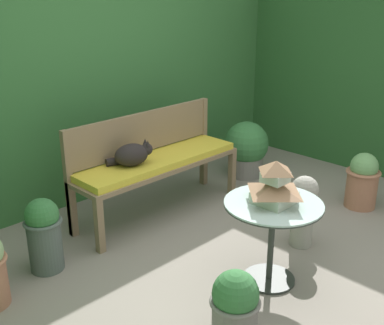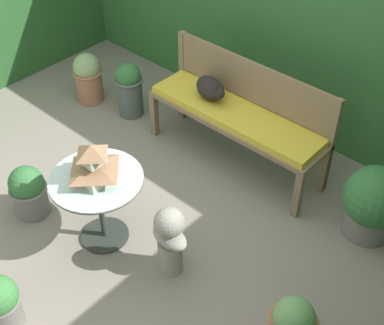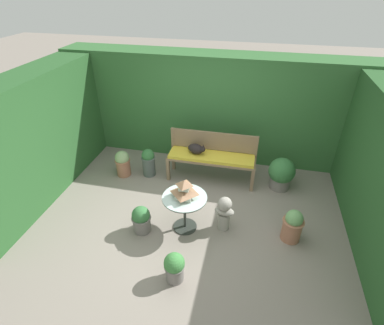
% 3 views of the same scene
% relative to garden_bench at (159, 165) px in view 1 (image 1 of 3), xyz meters
% --- Properties ---
extents(ground, '(30.00, 30.00, 0.00)m').
position_rel_garden_bench_xyz_m(ground, '(-0.13, -1.15, -0.48)').
color(ground, gray).
extents(foliage_hedge_back, '(6.40, 0.71, 2.18)m').
position_rel_garden_bench_xyz_m(foliage_hedge_back, '(-0.13, 1.11, 0.61)').
color(foliage_hedge_back, '#336633').
rests_on(foliage_hedge_back, ground).
extents(garden_bench, '(1.69, 0.46, 0.56)m').
position_rel_garden_bench_xyz_m(garden_bench, '(0.00, 0.00, 0.00)').
color(garden_bench, '#7F664C').
rests_on(garden_bench, ground).
extents(bench_backrest, '(1.69, 0.06, 0.94)m').
position_rel_garden_bench_xyz_m(bench_backrest, '(-0.00, 0.21, 0.21)').
color(bench_backrest, '#7F664C').
rests_on(bench_backrest, ground).
extents(cat, '(0.37, 0.31, 0.22)m').
position_rel_garden_bench_xyz_m(cat, '(-0.30, 0.01, 0.17)').
color(cat, black).
rests_on(cat, garden_bench).
extents(patio_table, '(0.69, 0.69, 0.62)m').
position_rel_garden_bench_xyz_m(patio_table, '(-0.18, -1.40, 0.01)').
color(patio_table, '#2D332D').
rests_on(patio_table, ground).
extents(pagoda_birdhouse, '(0.33, 0.33, 0.31)m').
position_rel_garden_bench_xyz_m(pagoda_birdhouse, '(-0.18, -1.40, 0.27)').
color(pagoda_birdhouse, '#B2BCA8').
rests_on(pagoda_birdhouse, patio_table).
extents(garden_bust, '(0.33, 0.22, 0.61)m').
position_rel_garden_bench_xyz_m(garden_bust, '(0.43, -1.28, -0.15)').
color(garden_bust, gray).
rests_on(garden_bust, ground).
extents(potted_plant_bench_left, '(0.31, 0.31, 0.46)m').
position_rel_garden_bench_xyz_m(potted_plant_bench_left, '(-0.83, -1.62, -0.25)').
color(potted_plant_bench_left, slate).
rests_on(potted_plant_bench_left, ground).
extents(potted_plant_table_near, '(0.28, 0.28, 0.58)m').
position_rel_garden_bench_xyz_m(potted_plant_table_near, '(-1.24, -0.11, -0.18)').
color(potted_plant_table_near, '#4C5651').
rests_on(potted_plant_table_near, ground).
extents(potted_plant_table_far, '(0.49, 0.49, 0.62)m').
position_rel_garden_bench_xyz_m(potted_plant_table_far, '(1.33, 0.04, -0.17)').
color(potted_plant_table_far, slate).
rests_on(potted_plant_table_far, ground).
extents(potted_plant_bench_right, '(0.33, 0.33, 0.55)m').
position_rel_garden_bench_xyz_m(potted_plant_bench_right, '(1.47, -1.28, -0.21)').
color(potted_plant_bench_right, '#9E664C').
rests_on(potted_plant_bench_right, ground).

